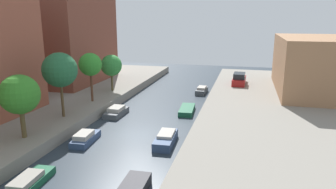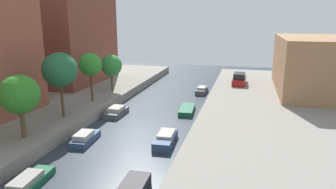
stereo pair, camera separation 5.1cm
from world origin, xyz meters
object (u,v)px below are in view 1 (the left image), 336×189
moored_boat_right_2 (166,139)px  moored_boat_right_3 (187,110)px  moored_boat_left_3 (116,112)px  apartment_tower_far (63,12)px  moored_boat_left_2 (85,138)px  street_tree_2 (20,95)px  parked_car (239,79)px  street_tree_3 (60,70)px  street_tree_4 (90,65)px  street_tree_5 (111,66)px  moored_boat_left_1 (28,183)px  low_block_right (321,65)px  moored_boat_right_4 (202,90)px

moored_boat_right_2 → moored_boat_right_3: (0.04, 8.90, -0.13)m
moored_boat_right_3 → moored_boat_left_3: bearing=-157.6°
apartment_tower_far → moored_boat_left_2: bearing=-54.9°
street_tree_2 → parked_car: 28.85m
parked_car → moored_boat_left_2: (-11.62, -21.83, -1.28)m
street_tree_3 → moored_boat_left_3: street_tree_3 is taller
apartment_tower_far → moored_boat_right_3: size_ratio=4.88×
apartment_tower_far → moored_boat_left_3: 19.24m
street_tree_4 → street_tree_5: 5.36m
moored_boat_left_1 → street_tree_3: bearing=111.4°
street_tree_4 → street_tree_5: street_tree_4 is taller
low_block_right → moored_boat_right_3: low_block_right is taller
low_block_right → moored_boat_right_4: bearing=-177.9°
street_tree_5 → moored_boat_right_3: (10.34, -3.64, -3.92)m
moored_boat_left_3 → apartment_tower_far: bearing=138.9°
apartment_tower_far → moored_boat_right_2: 27.44m
street_tree_3 → moored_boat_right_2: bearing=-8.8°
apartment_tower_far → moored_boat_left_2: (12.70, -18.08, -10.31)m
apartment_tower_far → moored_boat_left_2: size_ratio=5.66×
moored_boat_left_1 → street_tree_5: bearing=100.7°
street_tree_4 → moored_boat_right_2: street_tree_4 is taller
low_block_right → moored_boat_left_2: size_ratio=4.66×
street_tree_5 → parked_car: bearing=27.2°
parked_car → moored_boat_right_3: 12.72m
moored_boat_right_4 → moored_boat_left_1: bearing=-104.0°
moored_boat_right_3 → moored_boat_left_1: bearing=-110.0°
street_tree_4 → apartment_tower_far: bearing=133.2°
street_tree_4 → moored_boat_left_2: (3.82, -8.62, -4.67)m
street_tree_2 → apartment_tower_far: bearing=113.5°
street_tree_3 → moored_boat_right_4: 20.12m
street_tree_4 → moored_boat_left_1: (3.99, -15.84, -4.72)m
moored_boat_left_1 → moored_boat_right_2: moored_boat_right_2 is taller
street_tree_3 → moored_boat_left_3: (3.36, 4.42, -5.00)m
street_tree_3 → moored_boat_right_2: size_ratio=1.55×
moored_boat_right_3 → apartment_tower_far: bearing=157.9°
parked_car → moored_boat_left_2: parked_car is taller
moored_boat_left_3 → moored_boat_right_2: bearing=-40.9°
parked_car → moored_boat_right_4: size_ratio=1.41×
moored_boat_right_4 → moored_boat_left_3: bearing=-121.4°
apartment_tower_far → low_block_right: size_ratio=1.21×
moored_boat_left_3 → moored_boat_right_3: 7.55m
parked_car → moored_boat_left_1: (-11.45, -29.05, -1.34)m
moored_boat_left_2 → street_tree_3: bearing=142.1°
street_tree_5 → low_block_right: bearing=13.3°
moored_boat_left_3 → moored_boat_right_2: moored_boat_left_3 is taller
street_tree_3 → moored_boat_right_4: bearing=57.0°
street_tree_4 → parked_car: (15.44, 13.21, -3.39)m
moored_boat_left_3 → moored_boat_right_3: (6.98, 2.88, -0.11)m
apartment_tower_far → moored_boat_left_3: (12.24, -10.69, -10.31)m
street_tree_5 → street_tree_4: bearing=-90.0°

